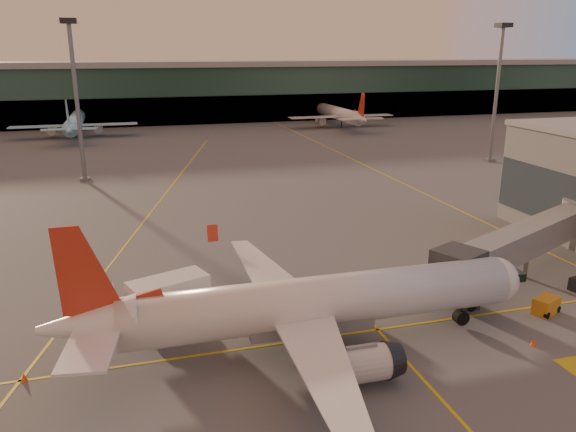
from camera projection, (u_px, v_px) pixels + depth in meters
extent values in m
plane|color=#4C4F54|center=(341.00, 373.00, 37.90)|extent=(600.00, 600.00, 0.00)
cube|color=gold|center=(317.00, 338.00, 42.50)|extent=(80.00, 0.25, 0.01)
cube|color=gold|center=(153.00, 209.00, 76.71)|extent=(31.30, 115.98, 0.01)
cube|color=gold|center=(355.00, 160.00, 110.29)|extent=(0.25, 160.00, 0.01)
cube|color=#19382D|center=(169.00, 95.00, 166.42)|extent=(400.00, 18.00, 16.00)
cube|color=gray|center=(167.00, 64.00, 163.91)|extent=(400.00, 20.00, 1.60)
cube|color=black|center=(172.00, 111.00, 159.74)|extent=(400.00, 1.00, 8.00)
cube|color=#2D3D47|center=(564.00, 201.00, 61.76)|extent=(0.30, 21.60, 6.00)
cylinder|color=slate|center=(77.00, 104.00, 89.85)|extent=(0.70, 0.70, 25.00)
cube|color=black|center=(68.00, 21.00, 86.22)|extent=(2.40, 2.40, 0.80)
cube|color=slate|center=(85.00, 179.00, 93.35)|extent=(1.60, 1.60, 0.50)
cylinder|color=slate|center=(496.00, 96.00, 105.94)|extent=(0.70, 0.70, 25.00)
cube|color=black|center=(504.00, 25.00, 102.30)|extent=(2.40, 2.40, 0.80)
cube|color=slate|center=(490.00, 160.00, 109.44)|extent=(1.60, 1.60, 0.50)
cylinder|color=silver|center=(323.00, 301.00, 40.33)|extent=(28.58, 3.98, 3.66)
sphere|color=silver|center=(495.00, 280.00, 43.94)|extent=(3.59, 3.59, 3.59)
cube|color=black|center=(508.00, 273.00, 44.08)|extent=(1.68, 2.40, 0.64)
cone|color=silver|center=(88.00, 325.00, 36.19)|extent=(6.30, 3.55, 3.48)
cube|color=silver|center=(90.00, 347.00, 33.36)|extent=(3.81, 6.29, 0.18)
cylinder|color=silver|center=(361.00, 364.00, 35.93)|extent=(3.86, 2.42, 2.38)
cylinder|color=black|center=(304.00, 357.00, 38.41)|extent=(1.66, 1.30, 1.65)
cylinder|color=black|center=(304.00, 350.00, 38.27)|extent=(0.33, 0.33, 1.01)
cube|color=silver|center=(96.00, 303.00, 39.15)|extent=(3.69, 6.25, 0.18)
cylinder|color=silver|center=(309.00, 294.00, 46.23)|extent=(3.86, 2.42, 2.38)
cylinder|color=black|center=(286.00, 325.00, 42.81)|extent=(1.66, 1.30, 1.65)
cylinder|color=black|center=(286.00, 319.00, 42.67)|extent=(0.33, 0.33, 1.01)
cube|color=slate|center=(309.00, 318.00, 40.40)|extent=(9.08, 3.03, 1.47)
cylinder|color=black|center=(461.00, 317.00, 44.05)|extent=(1.16, 0.75, 1.15)
cube|color=slate|center=(529.00, 238.00, 52.71)|extent=(23.21, 12.86, 2.70)
cube|color=#2D3035|center=(458.00, 268.00, 45.64)|extent=(4.53, 4.53, 3.00)
cube|color=#2D3035|center=(464.00, 292.00, 47.65)|extent=(1.60, 2.40, 2.40)
cylinder|color=black|center=(471.00, 306.00, 46.87)|extent=(0.80, 0.40, 0.80)
cylinder|color=black|center=(457.00, 296.00, 48.89)|extent=(0.80, 0.40, 0.80)
cylinder|color=slate|center=(526.00, 264.00, 53.46)|extent=(0.50, 0.50, 2.66)
cube|color=#AC181F|center=(174.00, 323.00, 43.27)|extent=(3.87, 3.38, 1.51)
cube|color=silver|center=(169.00, 296.00, 42.42)|extent=(6.37, 4.38, 2.83)
cylinder|color=black|center=(159.00, 340.00, 41.39)|extent=(0.97, 0.64, 0.91)
cylinder|color=black|center=(203.00, 326.00, 43.44)|extent=(0.97, 0.64, 0.91)
cube|color=orange|center=(546.00, 305.00, 46.41)|extent=(2.64, 2.16, 1.37)
cylinder|color=black|center=(547.00, 315.00, 45.55)|extent=(0.64, 0.49, 0.57)
cylinder|color=black|center=(558.00, 309.00, 46.66)|extent=(0.64, 0.49, 0.57)
cone|color=#EB4B0C|center=(550.00, 314.00, 45.83)|extent=(0.39, 0.39, 0.49)
cube|color=#EB4B0C|center=(550.00, 317.00, 45.89)|extent=(0.33, 0.33, 0.03)
cone|color=#EB4B0C|center=(24.00, 377.00, 36.95)|extent=(0.44, 0.44, 0.56)
cube|color=#EB4B0C|center=(24.00, 381.00, 37.03)|extent=(0.38, 0.38, 0.03)
cone|color=#EB4B0C|center=(254.00, 262.00, 56.80)|extent=(0.49, 0.49, 0.63)
cube|color=#EB4B0C|center=(254.00, 265.00, 56.88)|extent=(0.42, 0.42, 0.03)
cone|color=#EB4B0C|center=(534.00, 342.00, 41.42)|extent=(0.44, 0.44, 0.56)
cube|color=#EB4B0C|center=(533.00, 345.00, 41.50)|extent=(0.38, 0.38, 0.03)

